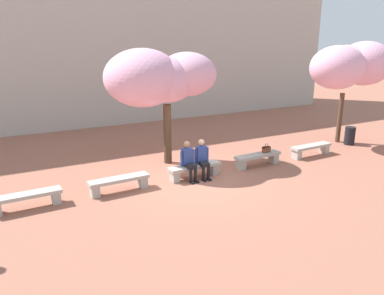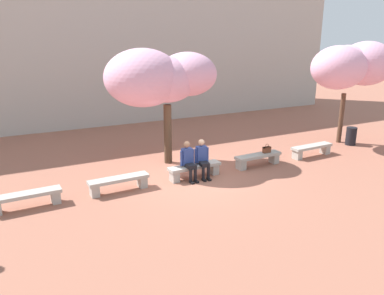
{
  "view_description": "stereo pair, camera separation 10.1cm",
  "coord_description": "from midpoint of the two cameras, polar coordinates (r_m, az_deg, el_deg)",
  "views": [
    {
      "loc": [
        -5.49,
        -10.43,
        4.55
      ],
      "look_at": [
        0.0,
        0.2,
        1.0
      ],
      "focal_mm": 35.0,
      "sensor_mm": 36.0,
      "label": 1
    },
    {
      "loc": [
        -5.4,
        -10.48,
        4.55
      ],
      "look_at": [
        0.0,
        0.2,
        1.0
      ],
      "focal_mm": 35.0,
      "sensor_mm": 36.0,
      "label": 2
    }
  ],
  "objects": [
    {
      "name": "person_seated_right",
      "position": [
        12.47,
        1.82,
        -1.47
      ],
      "size": [
        0.51,
        0.71,
        1.29
      ],
      "color": "black",
      "rests_on": "ground"
    },
    {
      "name": "ground_plane",
      "position": [
        12.63,
        0.64,
        -4.58
      ],
      "size": [
        100.0,
        100.0,
        0.0
      ],
      "primitive_type": "plane",
      "color": "#9E604C"
    },
    {
      "name": "stone_bench_west_end",
      "position": [
        11.29,
        -23.69,
        -7.04
      ],
      "size": [
        1.86,
        0.48,
        0.45
      ],
      "color": "#ADA89E",
      "rests_on": "ground"
    },
    {
      "name": "stone_bench_near_west",
      "position": [
        11.64,
        -10.84,
        -5.18
      ],
      "size": [
        1.86,
        0.48,
        0.45
      ],
      "color": "#ADA89E",
      "rests_on": "ground"
    },
    {
      "name": "trash_bin",
      "position": [
        17.75,
        23.22,
        1.61
      ],
      "size": [
        0.44,
        0.44,
        0.78
      ],
      "primitive_type": "cylinder",
      "color": "black",
      "rests_on": "ground"
    },
    {
      "name": "handbag",
      "position": [
        14.03,
        11.53,
        -0.26
      ],
      "size": [
        0.3,
        0.15,
        0.34
      ],
      "color": "brown",
      "rests_on": "stone_bench_near_east"
    },
    {
      "name": "building_facade",
      "position": [
        21.96,
        -12.95,
        15.69
      ],
      "size": [
        28.0,
        4.0,
        8.77
      ],
      "primitive_type": "cube",
      "color": "#B7B2A8",
      "rests_on": "ground"
    },
    {
      "name": "stone_bench_near_east",
      "position": [
        13.86,
        10.24,
        -1.59
      ],
      "size": [
        1.86,
        0.48,
        0.45
      ],
      "color": "#ADA89E",
      "rests_on": "ground"
    },
    {
      "name": "cherry_tree_secondary",
      "position": [
        17.44,
        23.37,
        11.46
      ],
      "size": [
        4.06,
        2.34,
        4.38
      ],
      "color": "#513828",
      "rests_on": "ground"
    },
    {
      "name": "person_seated_left",
      "position": [
        12.24,
        -0.33,
        -1.81
      ],
      "size": [
        0.51,
        0.7,
        1.29
      ],
      "color": "black",
      "rests_on": "ground"
    },
    {
      "name": "stone_bench_center",
      "position": [
        12.53,
        0.64,
        -3.28
      ],
      "size": [
        1.86,
        0.48,
        0.45
      ],
      "color": "#ADA89E",
      "rests_on": "ground"
    },
    {
      "name": "cherry_tree_main",
      "position": [
        13.47,
        -4.67,
        10.56
      ],
      "size": [
        4.03,
        2.76,
        4.19
      ],
      "color": "#473323",
      "rests_on": "ground"
    },
    {
      "name": "stone_bench_east_end",
      "position": [
        15.51,
        17.96,
        -0.19
      ],
      "size": [
        1.86,
        0.48,
        0.45
      ],
      "color": "#ADA89E",
      "rests_on": "ground"
    }
  ]
}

